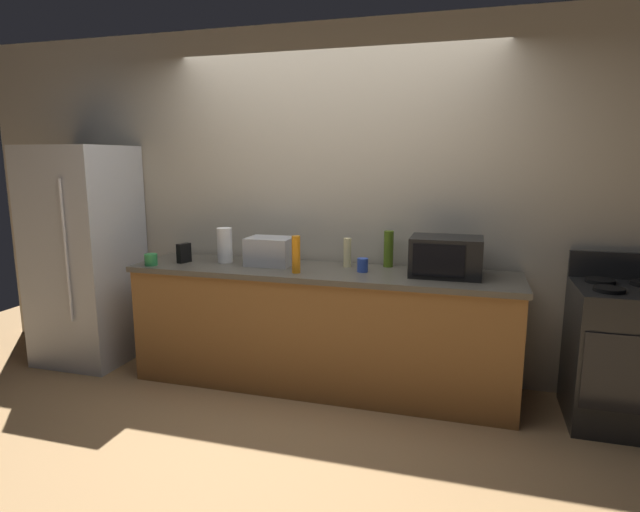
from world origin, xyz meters
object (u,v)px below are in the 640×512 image
object	(u,v)px
bottle_hand_soap	(347,253)
bottle_dish_soap	(296,254)
microwave	(446,256)
mug_green	(151,260)
bottle_olive_oil	(389,249)
stove_range	(620,355)
refrigerator	(86,255)
mug_blue	(363,265)
toaster_oven	(270,251)
paper_towel_roll	(225,245)
cordless_phone	(184,253)

from	to	relation	value
bottle_hand_soap	bottle_dish_soap	xyz separation A→B (m)	(-0.30, -0.31, 0.02)
microwave	bottle_dish_soap	xyz separation A→B (m)	(-1.02, -0.20, -0.00)
mug_green	microwave	bearing A→B (deg)	7.05
bottle_olive_oil	stove_range	bearing A→B (deg)	-8.83
refrigerator	bottle_hand_soap	world-z (taller)	refrigerator
bottle_olive_oil	mug_blue	distance (m)	0.29
mug_blue	mug_green	world-z (taller)	mug_blue
bottle_olive_oil	refrigerator	bearing A→B (deg)	-174.56
mug_green	bottle_hand_soap	bearing A→B (deg)	14.40
refrigerator	toaster_oven	world-z (taller)	refrigerator
paper_towel_roll	mug_green	xyz separation A→B (m)	(-0.48, -0.27, -0.09)
stove_range	mug_blue	bearing A→B (deg)	179.70
stove_range	cordless_phone	distance (m)	3.13
cordless_phone	bottle_olive_oil	bearing A→B (deg)	28.08
refrigerator	microwave	world-z (taller)	refrigerator
bottle_olive_oil	bottle_hand_soap	distance (m)	0.31
refrigerator	microwave	distance (m)	2.94
mug_green	refrigerator	bearing A→B (deg)	164.36
mug_blue	cordless_phone	bearing A→B (deg)	-177.75
toaster_oven	bottle_dish_soap	size ratio (longest dim) A/B	1.29
stove_range	toaster_oven	size ratio (longest dim) A/B	3.18
cordless_phone	bottle_olive_oil	xyz separation A→B (m)	(1.55, 0.29, 0.06)
bottle_dish_soap	mug_blue	world-z (taller)	bottle_dish_soap
toaster_oven	bottle_olive_oil	world-z (taller)	bottle_olive_oil
paper_towel_roll	cordless_phone	xyz separation A→B (m)	(-0.30, -0.10, -0.06)
bottle_dish_soap	cordless_phone	bearing A→B (deg)	173.44
paper_towel_roll	bottle_dish_soap	bearing A→B (deg)	-17.50
toaster_oven	bottle_dish_soap	xyz separation A→B (m)	(0.28, -0.22, 0.03)
toaster_oven	cordless_phone	xyz separation A→B (m)	(-0.68, -0.11, -0.03)
bottle_hand_soap	mug_blue	size ratio (longest dim) A/B	2.20
mug_green	bottle_dish_soap	bearing A→B (deg)	3.11
stove_range	toaster_oven	world-z (taller)	toaster_oven
paper_towel_roll	bottle_hand_soap	size ratio (longest dim) A/B	1.25
toaster_oven	cordless_phone	distance (m)	0.69
toaster_oven	bottle_hand_soap	world-z (taller)	bottle_hand_soap
stove_range	bottle_olive_oil	distance (m)	1.66
mug_blue	mug_green	distance (m)	1.60
microwave	mug_blue	distance (m)	0.58
bottle_olive_oil	bottle_hand_soap	xyz separation A→B (m)	(-0.29, -0.09, -0.03)
paper_towel_roll	mug_green	world-z (taller)	paper_towel_roll
stove_range	toaster_oven	xyz separation A→B (m)	(-2.41, 0.06, 0.54)
bottle_olive_oil	bottle_dish_soap	bearing A→B (deg)	-146.20
refrigerator	cordless_phone	xyz separation A→B (m)	(0.96, -0.05, 0.07)
paper_towel_roll	bottle_hand_soap	bearing A→B (deg)	5.99
stove_range	mug_green	distance (m)	3.31
refrigerator	toaster_oven	bearing A→B (deg)	2.11
refrigerator	bottle_dish_soap	world-z (taller)	refrigerator
refrigerator	cordless_phone	bearing A→B (deg)	-2.76
toaster_oven	bottle_olive_oil	size ratio (longest dim) A/B	1.26
toaster_oven	cordless_phone	bearing A→B (deg)	-171.05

